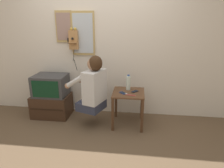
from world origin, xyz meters
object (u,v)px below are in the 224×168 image
(toothbrush, at_px, (130,95))
(person, at_px, (93,86))
(framed_picture, at_px, (64,27))
(cell_phone_spare, at_px, (135,91))
(television, at_px, (51,85))
(wall_phone_antique, at_px, (74,39))
(water_bottle, at_px, (128,83))
(wall_mirror, at_px, (83,33))
(cell_phone_held, at_px, (123,93))

(toothbrush, bearing_deg, person, 99.53)
(framed_picture, distance_m, cell_phone_spare, 1.63)
(television, distance_m, wall_phone_antique, 0.89)
(framed_picture, height_order, water_bottle, framed_picture)
(television, xyz_separation_m, framed_picture, (0.21, 0.27, 0.97))
(person, bearing_deg, cell_phone_spare, -57.42)
(television, height_order, wall_mirror, wall_mirror)
(wall_mirror, xyz_separation_m, water_bottle, (0.80, -0.30, -0.75))
(person, relative_size, wall_mirror, 1.20)
(wall_phone_antique, height_order, framed_picture, framed_picture)
(television, distance_m, cell_phone_held, 1.29)
(wall_phone_antique, bearing_deg, person, -49.40)
(framed_picture, bearing_deg, cell_phone_spare, -17.42)
(framed_picture, bearing_deg, wall_mirror, -0.54)
(wall_mirror, bearing_deg, framed_picture, 179.46)
(cell_phone_spare, distance_m, toothbrush, 0.18)
(water_bottle, xyz_separation_m, toothbrush, (0.04, -0.26, -0.11))
(framed_picture, distance_m, toothbrush, 1.62)
(television, relative_size, cell_phone_spare, 4.12)
(framed_picture, height_order, toothbrush, framed_picture)
(cell_phone_held, xyz_separation_m, cell_phone_spare, (0.19, 0.09, 0.00))
(cell_phone_held, bearing_deg, wall_mirror, 108.66)
(water_bottle, bearing_deg, framed_picture, 165.19)
(wall_phone_antique, height_order, wall_mirror, wall_mirror)
(television, bearing_deg, wall_mirror, 26.05)
(water_bottle, bearing_deg, cell_phone_held, -112.32)
(person, height_order, wall_mirror, wall_mirror)
(television, bearing_deg, framed_picture, 51.83)
(cell_phone_held, xyz_separation_m, water_bottle, (0.07, 0.18, 0.11))
(wall_phone_antique, relative_size, cell_phone_spare, 5.48)
(person, relative_size, wall_phone_antique, 1.18)
(cell_phone_held, relative_size, water_bottle, 0.53)
(cell_phone_spare, height_order, water_bottle, water_bottle)
(wall_phone_antique, bearing_deg, water_bottle, -14.93)
(framed_picture, bearing_deg, cell_phone_held, -24.46)
(framed_picture, xyz_separation_m, wall_mirror, (0.33, -0.00, -0.11))
(television, xyz_separation_m, cell_phone_spare, (1.46, -0.12, -0.00))
(person, bearing_deg, water_bottle, -46.17)
(television, distance_m, cell_phone_spare, 1.46)
(wall_phone_antique, bearing_deg, wall_mirror, 14.94)
(water_bottle, bearing_deg, cell_phone_spare, -39.20)
(cell_phone_held, height_order, cell_phone_spare, same)
(cell_phone_held, bearing_deg, cell_phone_spare, -11.90)
(wall_phone_antique, distance_m, toothbrush, 1.36)
(wall_mirror, distance_m, cell_phone_spare, 1.32)
(framed_picture, relative_size, wall_mirror, 0.72)
(person, xyz_separation_m, television, (-0.81, 0.27, -0.11))
(television, bearing_deg, cell_phone_spare, -4.75)
(water_bottle, distance_m, toothbrush, 0.28)
(cell_phone_held, height_order, toothbrush, toothbrush)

